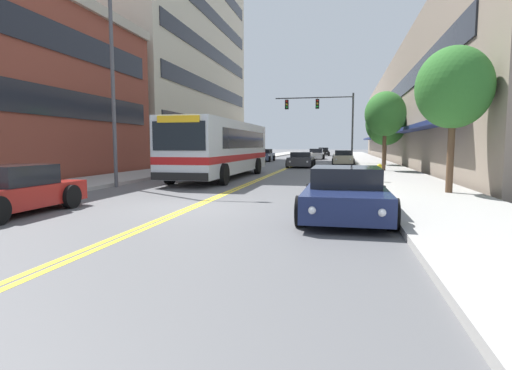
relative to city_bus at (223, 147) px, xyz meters
name	(u,v)px	position (x,y,z in m)	size (l,w,h in m)	color
ground_plane	(305,160)	(2.26, 26.54, -1.74)	(240.00, 240.00, 0.00)	#565659
sidewalk_left	(246,159)	(-5.02, 26.54, -1.66)	(3.56, 106.00, 0.16)	#9E9B96
sidewalk_right	(368,160)	(9.54, 26.54, -1.66)	(3.56, 106.00, 0.16)	#9E9B96
centre_line	(305,160)	(2.26, 26.54, -1.74)	(0.34, 106.00, 0.01)	yellow
brick_storefront_left	(7,89)	(-11.53, -2.61, 3.14)	(9.24, 15.47, 9.73)	brown
office_tower_left	(160,38)	(-13.04, 19.82, 11.66)	(12.08, 27.47, 26.80)	beige
storefront_row_right	(425,112)	(15.56, 26.54, 3.73)	(9.10, 68.00, 10.94)	gray
city_bus	(223,147)	(0.00, 0.00, 0.00)	(2.91, 12.20, 3.07)	silver
car_slate_blue_parked_left_near	(264,156)	(-2.11, 22.69, -1.09)	(2.12, 4.82, 1.38)	#475675
car_red_parked_left_mid	(10,192)	(-1.99, -12.71, -1.14)	(1.99, 4.28, 1.30)	maroon
car_charcoal_parked_left_far	(241,159)	(-2.04, 12.01, -1.10)	(2.08, 4.43, 1.39)	#232328
car_navy_parked_right_foreground	(346,194)	(6.65, -11.27, -1.14)	(2.19, 4.56, 1.27)	#19234C
car_champagne_parked_right_mid	(343,158)	(6.66, 16.85, -1.12)	(2.01, 4.62, 1.33)	beige
car_beige_parked_right_far	(342,156)	(6.52, 26.12, -1.15)	(2.04, 4.74, 1.24)	#BCAD89
car_dark_grey_moving_lead	(301,160)	(3.25, 11.51, -1.15)	(2.18, 4.16, 1.24)	#38383D
car_black_moving_second	(323,152)	(3.42, 48.12, -1.10)	(2.12, 4.31, 1.40)	black
car_silver_moving_third	(316,154)	(3.24, 31.19, -1.11)	(2.11, 4.93, 1.35)	#B7B7BC
traffic_signal_mast	(326,114)	(4.92, 17.71, 3.09)	(7.50, 0.38, 6.71)	#47474C
street_lamp_left_near	(119,62)	(-2.71, -5.93, 3.55)	(2.57, 0.28, 8.97)	#47474C
street_tree_right_near	(454,88)	(10.25, -6.43, 2.04)	(2.54, 2.54, 5.03)	brown
street_tree_right_mid	(385,114)	(9.24, 5.91, 2.09)	(2.62, 2.62, 5.13)	brown
street_tree_right_far	(386,123)	(10.11, 13.94, 1.91)	(3.36, 3.36, 5.34)	brown
fire_hydrant	(379,173)	(8.21, -2.66, -1.17)	(0.32, 0.24, 0.82)	yellow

